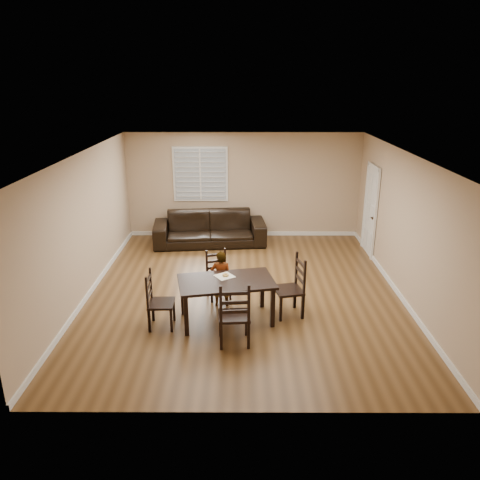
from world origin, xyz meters
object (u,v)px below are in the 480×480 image
child (221,279)px  sofa (210,228)px  chair_far (235,319)px  chair_right (296,288)px  chair_near (217,275)px  chair_left (154,302)px  dining_table (226,285)px  donut (226,275)px

child → sofa: child is taller
chair_far → chair_right: 1.52m
chair_near → chair_right: 1.60m
chair_near → chair_far: chair_far is taller
chair_left → chair_right: chair_right is taller
dining_table → child: size_ratio=1.65×
chair_left → chair_right: (2.41, 0.46, 0.05)m
sofa → chair_far: bearing=-87.2°
chair_far → chair_right: bearing=-138.4°
chair_near → chair_left: (-0.99, -1.21, 0.03)m
chair_right → sofa: bearing=-167.3°
dining_table → chair_right: 1.24m
dining_table → chair_right: (1.21, 0.24, -0.17)m
dining_table → chair_near: chair_near is taller
chair_right → chair_left: bearing=-91.8°
dining_table → chair_right: bearing=0.1°
donut → sofa: 3.81m
donut → sofa: (-0.53, 3.76, -0.37)m
chair_left → sofa: (0.66, 4.16, -0.05)m
chair_left → child: 1.34m
dining_table → chair_far: 0.88m
child → sofa: (-0.43, 3.37, -0.13)m
chair_far → donut: (-0.17, 1.03, 0.28)m
chair_near → chair_far: 1.87m
chair_far → chair_near: bearing=-83.1°
child → sofa: 3.40m
child → chair_right: bearing=165.8°
chair_left → child: child is taller
chair_far → child: 1.44m
chair_far → donut: 1.08m
chair_right → sofa: size_ratio=0.40×
donut → sofa: sofa is taller
chair_far → child: (-0.27, 1.42, 0.04)m
donut → chair_far: bearing=-80.7°
child → chair_left: bearing=35.5°
chair_left → sofa: bearing=-10.2°
donut → chair_right: bearing=3.0°
chair_near → chair_left: size_ratio=0.93×
dining_table → sofa: (-0.54, 3.94, -0.26)m
dining_table → donut: donut is taller
chair_far → chair_left: 1.49m
chair_near → child: bearing=-95.0°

